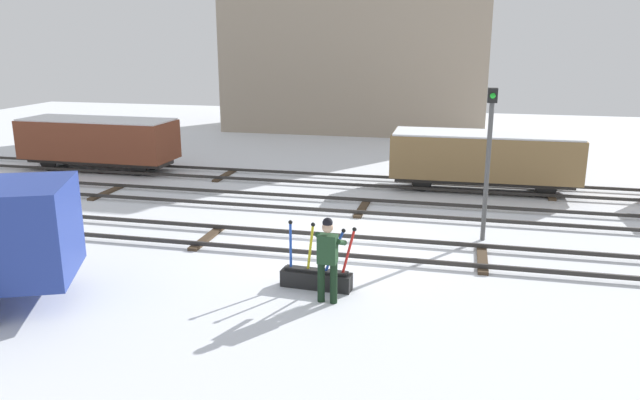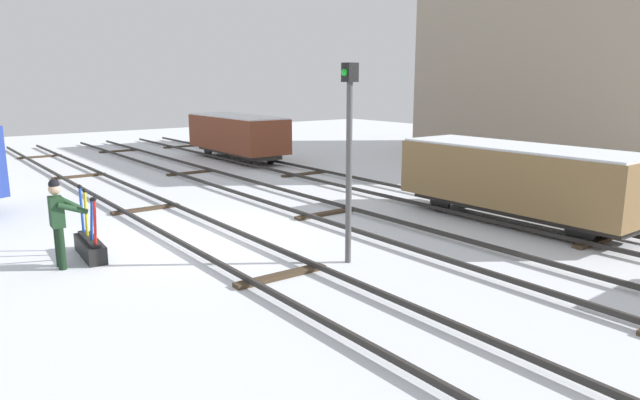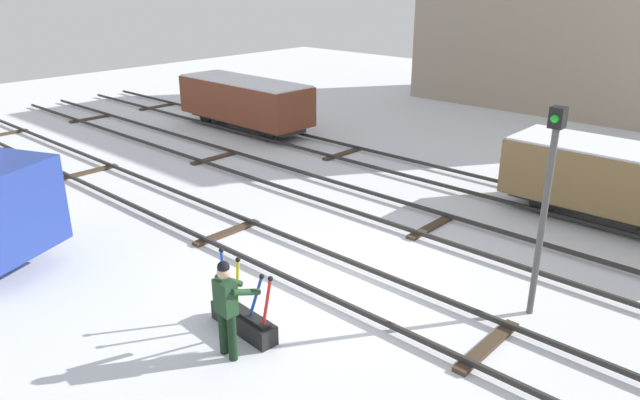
# 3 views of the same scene
# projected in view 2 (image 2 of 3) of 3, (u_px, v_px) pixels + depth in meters

# --- Properties ---
(ground_plane) EXTENTS (60.00, 60.00, 0.00)m
(ground_plane) POSITION_uv_depth(u_px,v_px,m) (200.00, 237.00, 13.43)
(ground_plane) COLOR silver
(track_main_line) EXTENTS (44.00, 1.94, 0.18)m
(track_main_line) POSITION_uv_depth(u_px,v_px,m) (200.00, 233.00, 13.41)
(track_main_line) COLOR #2D2B28
(track_main_line) RESTS_ON ground_plane
(track_siding_near) EXTENTS (44.00, 1.94, 0.18)m
(track_siding_near) POSITION_uv_depth(u_px,v_px,m) (326.00, 211.00, 15.61)
(track_siding_near) COLOR #2D2B28
(track_siding_near) RESTS_ON ground_plane
(track_siding_far) EXTENTS (44.00, 1.94, 0.18)m
(track_siding_far) POSITION_uv_depth(u_px,v_px,m) (413.00, 196.00, 17.60)
(track_siding_far) COLOR #2D2B28
(track_siding_far) RESTS_ON ground_plane
(switch_lever_frame) EXTENTS (1.63, 0.46, 1.45)m
(switch_lever_frame) POSITION_uv_depth(u_px,v_px,m) (90.00, 245.00, 11.88)
(switch_lever_frame) COLOR black
(switch_lever_frame) RESTS_ON ground_plane
(rail_worker) EXTENTS (0.57, 0.66, 1.77)m
(rail_worker) POSITION_uv_depth(u_px,v_px,m) (59.00, 218.00, 11.06)
(rail_worker) COLOR black
(rail_worker) RESTS_ON ground_plane
(signal_post) EXTENTS (0.24, 0.32, 3.95)m
(signal_post) POSITION_uv_depth(u_px,v_px,m) (349.00, 144.00, 11.08)
(signal_post) COLOR #4C4C4C
(signal_post) RESTS_ON ground_plane
(apartment_building) EXTENTS (14.55, 5.89, 11.18)m
(apartment_building) POSITION_uv_depth(u_px,v_px,m) (569.00, 37.00, 26.85)
(apartment_building) COLOR gray
(apartment_building) RESTS_ON ground_plane
(freight_car_far_end) EXTENTS (6.14, 2.12, 2.05)m
(freight_car_far_end) POSITION_uv_depth(u_px,v_px,m) (237.00, 134.00, 26.09)
(freight_car_far_end) COLOR #2D2B28
(freight_car_far_end) RESTS_ON ground_plane
(freight_car_back_track) EXTENTS (6.27, 2.12, 2.01)m
(freight_car_back_track) POSITION_uv_depth(u_px,v_px,m) (518.00, 178.00, 14.53)
(freight_car_back_track) COLOR #2D2B28
(freight_car_back_track) RESTS_ON ground_plane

